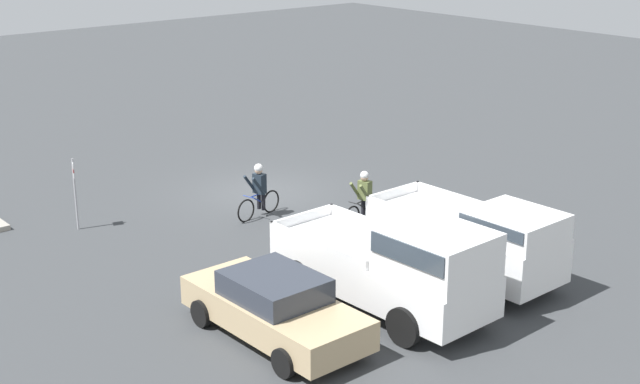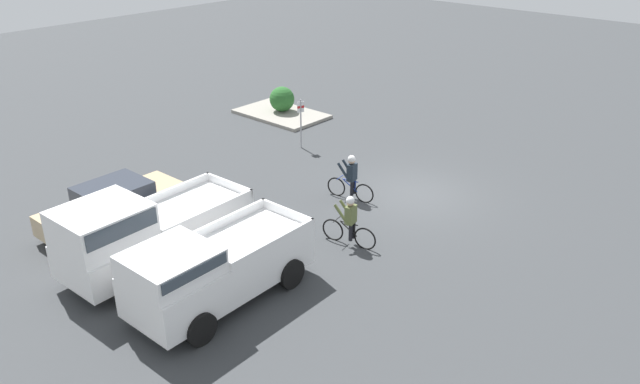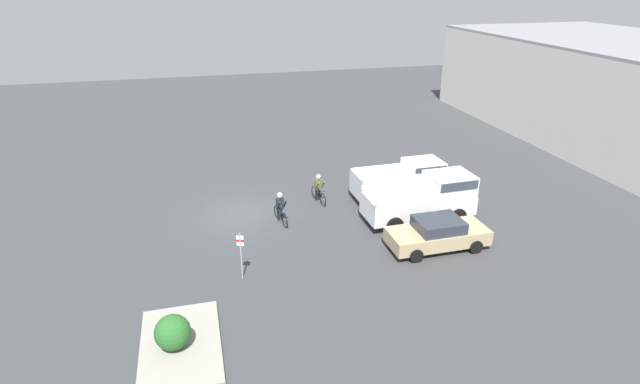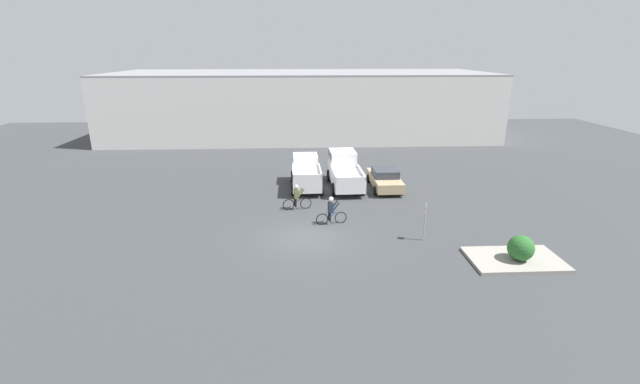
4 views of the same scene
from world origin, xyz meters
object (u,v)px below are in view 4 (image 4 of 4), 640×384
pickup_truck_0 (306,172)px  shrub (521,248)px  cyclist_1 (297,197)px  sedan_0 (385,179)px  pickup_truck_1 (344,169)px  fire_lane_sign (425,217)px  cyclist_0 (331,210)px

pickup_truck_0 → shrub: pickup_truck_0 is taller
cyclist_1 → sedan_0: bearing=32.5°
pickup_truck_1 → fire_lane_sign: size_ratio=2.67×
cyclist_1 → shrub: 12.83m
sedan_0 → cyclist_1: cyclist_1 is taller
fire_lane_sign → pickup_truck_0: bearing=121.7°
pickup_truck_0 → shrub: (9.67, -12.28, -0.34)m
pickup_truck_0 → cyclist_1: bearing=-98.0°
shrub → sedan_0: bearing=109.3°
pickup_truck_0 → pickup_truck_1: (2.79, 0.18, 0.11)m
sedan_0 → cyclist_0: (-4.32, -6.46, 0.12)m
pickup_truck_0 → shrub: bearing=-51.8°
pickup_truck_0 → cyclist_0: bearing=-79.8°
fire_lane_sign → shrub: 4.64m
pickup_truck_0 → cyclist_1: pickup_truck_0 is taller
cyclist_0 → shrub: bearing=-31.4°
pickup_truck_0 → pickup_truck_1: 2.80m
pickup_truck_1 → shrub: (6.88, -12.46, -0.46)m
sedan_0 → cyclist_0: bearing=-123.8°
cyclist_0 → fire_lane_sign: fire_lane_sign is taller
pickup_truck_0 → cyclist_1: (-0.66, -4.68, -0.28)m
fire_lane_sign → shrub: fire_lane_sign is taller
pickup_truck_0 → sedan_0: (5.61, -0.69, -0.37)m
cyclist_0 → fire_lane_sign: size_ratio=0.85×
cyclist_0 → cyclist_1: cyclist_0 is taller
cyclist_0 → pickup_truck_1: bearing=78.4°
fire_lane_sign → cyclist_0: bearing=152.2°
pickup_truck_0 → sedan_0: size_ratio=1.10×
cyclist_0 → cyclist_1: (-1.95, 2.48, -0.03)m
pickup_truck_1 → fire_lane_sign: bearing=-72.2°
cyclist_1 → fire_lane_sign: size_ratio=0.85×
sedan_0 → fire_lane_sign: fire_lane_sign is taller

